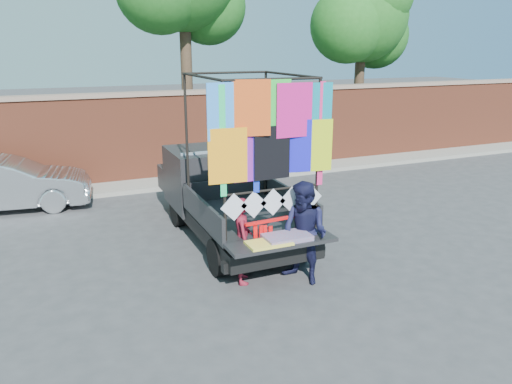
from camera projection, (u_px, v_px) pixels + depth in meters
name	position (u px, v px, depth m)	size (l,w,h in m)	color
ground	(263.00, 269.00, 8.96)	(90.00, 90.00, 0.00)	#38383A
brick_wall	(167.00, 135.00, 14.76)	(30.00, 0.45, 2.61)	brown
curb	(175.00, 182.00, 14.50)	(30.00, 1.20, 0.12)	gray
tree_right	(364.00, 20.00, 17.63)	(4.20, 3.30, 6.62)	#38281C
pickup_truck	(220.00, 192.00, 10.67)	(2.14, 5.38, 3.39)	black
sedan	(5.00, 184.00, 12.06)	(1.37, 3.94, 1.30)	silver
woman	(242.00, 240.00, 8.31)	(0.54, 0.36, 1.49)	maroon
man	(304.00, 233.00, 8.28)	(0.84, 0.66, 1.74)	#161738
streamer_bundle	(267.00, 233.00, 8.22)	(1.04, 0.13, 0.71)	red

